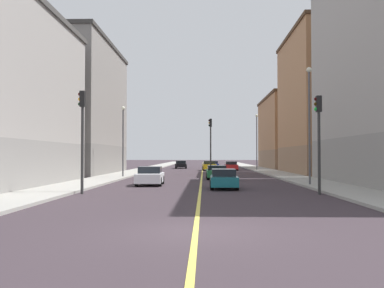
{
  "coord_description": "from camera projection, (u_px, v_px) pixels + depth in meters",
  "views": [
    {
      "loc": [
        0.24,
        -12.3,
        2.15
      ],
      "look_at": [
        -1.23,
        40.52,
        3.55
      ],
      "focal_mm": 40.76,
      "sensor_mm": 36.0,
      "label": 1
    }
  ],
  "objects": [
    {
      "name": "ground_plane",
      "position": [
        196.0,
        232.0,
        12.24
      ],
      "size": [
        400.0,
        400.0,
        0.0
      ],
      "primitive_type": "plane",
      "color": "#372C33",
      "rests_on": "ground"
    },
    {
      "name": "sidewalk_left",
      "position": [
        264.0,
        170.0,
        60.96
      ],
      "size": [
        3.37,
        168.0,
        0.15
      ],
      "primitive_type": "cube",
      "color": "#9E9B93",
      "rests_on": "ground"
    },
    {
      "name": "sidewalk_right",
      "position": [
        141.0,
        170.0,
        61.45
      ],
      "size": [
        3.37,
        168.0,
        0.15
      ],
      "primitive_type": "cube",
      "color": "#9E9B93",
      "rests_on": "ground"
    },
    {
      "name": "lane_center_stripe",
      "position": [
        202.0,
        171.0,
        61.2
      ],
      "size": [
        0.16,
        154.0,
        0.01
      ],
      "primitive_type": "cube",
      "color": "#E5D14C",
      "rests_on": "ground"
    },
    {
      "name": "building_left_mid",
      "position": [
        327.0,
        103.0,
        51.32
      ],
      "size": [
        9.09,
        17.19,
        16.61
      ],
      "color": "#8F6B4F",
      "rests_on": "ground"
    },
    {
      "name": "building_left_far",
      "position": [
        292.0,
        133.0,
        71.73
      ],
      "size": [
        9.09,
        19.68,
        11.75
      ],
      "color": "#8F6B4F",
      "rests_on": "ground"
    },
    {
      "name": "building_right_midblock",
      "position": [
        74.0,
        109.0,
        50.32
      ],
      "size": [
        9.09,
        19.04,
        15.01
      ],
      "color": "slate",
      "rests_on": "ground"
    },
    {
      "name": "traffic_light_left_near",
      "position": [
        319.0,
        130.0,
        24.05
      ],
      "size": [
        0.4,
        0.32,
        5.46
      ],
      "color": "#2D2D2D",
      "rests_on": "ground"
    },
    {
      "name": "traffic_light_right_near",
      "position": [
        82.0,
        127.0,
        24.42
      ],
      "size": [
        0.4,
        0.32,
        5.78
      ],
      "color": "#2D2D2D",
      "rests_on": "ground"
    },
    {
      "name": "traffic_light_median_far",
      "position": [
        211.0,
        139.0,
        49.19
      ],
      "size": [
        0.4,
        0.32,
        6.31
      ],
      "color": "#2D2D2D",
      "rests_on": "ground"
    },
    {
      "name": "street_lamp_left_near",
      "position": [
        309.0,
        114.0,
        30.38
      ],
      "size": [
        0.36,
        0.36,
        8.19
      ],
      "color": "#4C4C51",
      "rests_on": "ground"
    },
    {
      "name": "street_lamp_right_near",
      "position": [
        123.0,
        134.0,
        42.02
      ],
      "size": [
        0.36,
        0.36,
        6.76
      ],
      "color": "#4C4C51",
      "rests_on": "ground"
    },
    {
      "name": "street_lamp_left_far",
      "position": [
        257.0,
        137.0,
        60.73
      ],
      "size": [
        0.36,
        0.36,
        7.76
      ],
      "color": "#4C4C51",
      "rests_on": "ground"
    },
    {
      "name": "car_yellow",
      "position": [
        209.0,
        166.0,
        62.64
      ],
      "size": [
        2.05,
        4.41,
        1.38
      ],
      "color": "gold",
      "rests_on": "ground"
    },
    {
      "name": "car_teal",
      "position": [
        224.0,
        179.0,
        28.11
      ],
      "size": [
        1.78,
        3.96,
        1.28
      ],
      "color": "#196670",
      "rests_on": "ground"
    },
    {
      "name": "car_black",
      "position": [
        181.0,
        165.0,
        72.4
      ],
      "size": [
        1.97,
        4.56,
        1.32
      ],
      "color": "black",
      "rests_on": "ground"
    },
    {
      "name": "car_green",
      "position": [
        217.0,
        172.0,
        39.78
      ],
      "size": [
        1.96,
        4.25,
        1.25
      ],
      "color": "#1E6B38",
      "rests_on": "ground"
    },
    {
      "name": "car_red",
      "position": [
        231.0,
        166.0,
        63.01
      ],
      "size": [
        1.86,
        4.22,
        1.3
      ],
      "color": "red",
      "rests_on": "ground"
    },
    {
      "name": "car_blue",
      "position": [
        213.0,
        165.0,
        70.55
      ],
      "size": [
        2.0,
        4.54,
        1.27
      ],
      "color": "#23389E",
      "rests_on": "ground"
    },
    {
      "name": "car_white",
      "position": [
        150.0,
        176.0,
        31.5
      ],
      "size": [
        1.93,
        4.2,
        1.35
      ],
      "color": "white",
      "rests_on": "ground"
    }
  ]
}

